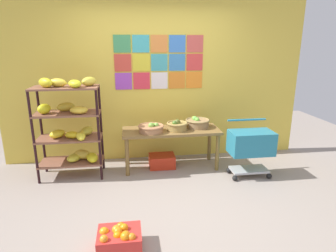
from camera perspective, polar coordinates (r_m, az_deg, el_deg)
ground at (r=3.70m, az=0.18°, el=-14.93°), size 9.07×9.07×0.00m
back_wall_with_art at (r=4.76m, az=-2.51°, el=9.03°), size 4.94×0.07×2.64m
banana_shelf_unit at (r=4.31m, az=-18.66°, el=0.45°), size 0.90×0.51×1.46m
display_table at (r=4.47m, az=0.61°, el=-1.70°), size 1.49×0.56×0.62m
fruit_basket_right at (r=4.31m, az=-3.35°, el=-0.38°), size 0.39×0.39×0.15m
fruit_basket_left at (r=4.58m, az=5.82°, el=0.67°), size 0.38×0.38×0.17m
fruit_basket_back_right at (r=4.39m, az=1.81°, el=0.13°), size 0.32×0.32×0.18m
produce_crate_under_table at (r=4.62m, az=-1.21°, el=-6.93°), size 0.40×0.30×0.20m
orange_crate_foreground at (r=2.97m, az=-9.57°, el=-21.23°), size 0.41×0.32×0.25m
shopping_cart at (r=4.35m, az=16.09°, el=-3.59°), size 0.62×0.41×0.83m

